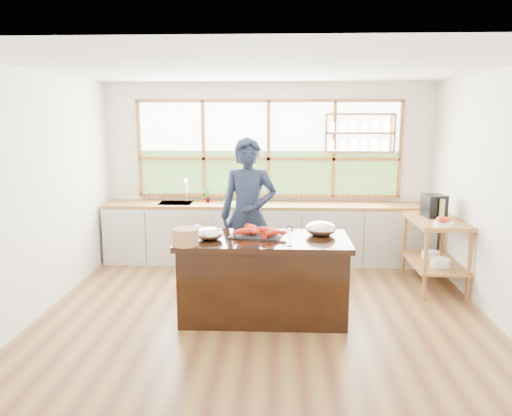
# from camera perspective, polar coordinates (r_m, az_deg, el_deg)

# --- Properties ---
(ground_plane) EXTENTS (5.00, 5.00, 0.00)m
(ground_plane) POSITION_cam_1_polar(r_m,az_deg,el_deg) (5.88, 0.90, -11.51)
(ground_plane) COLOR olive
(room_shell) EXTENTS (5.02, 4.52, 2.71)m
(room_shell) POSITION_cam_1_polar(r_m,az_deg,el_deg) (5.98, 1.33, 6.16)
(room_shell) COLOR white
(room_shell) RESTS_ON ground_plane
(back_counter) EXTENTS (4.90, 0.63, 0.90)m
(back_counter) POSITION_cam_1_polar(r_m,az_deg,el_deg) (7.59, 1.20, -2.80)
(back_counter) COLOR beige
(back_counter) RESTS_ON ground_plane
(right_shelf_unit) EXTENTS (0.62, 1.10, 0.90)m
(right_shelf_unit) POSITION_cam_1_polar(r_m,az_deg,el_deg) (6.85, 19.83, -3.64)
(right_shelf_unit) COLOR #A66C35
(right_shelf_unit) RESTS_ON ground_plane
(island) EXTENTS (1.85, 0.90, 0.90)m
(island) POSITION_cam_1_polar(r_m,az_deg,el_deg) (5.54, 0.86, -7.93)
(island) COLOR black
(island) RESTS_ON ground_plane
(cook) EXTENTS (0.74, 0.52, 1.94)m
(cook) POSITION_cam_1_polar(r_m,az_deg,el_deg) (6.24, -0.88, -0.90)
(cook) COLOR #182137
(cook) RESTS_ON ground_plane
(potted_plant) EXTENTS (0.15, 0.13, 0.25)m
(potted_plant) POSITION_cam_1_polar(r_m,az_deg,el_deg) (7.62, -5.58, 1.55)
(potted_plant) COLOR slate
(potted_plant) RESTS_ON back_counter
(cutting_board) EXTENTS (0.46, 0.39, 0.01)m
(cutting_board) POSITION_cam_1_polar(r_m,az_deg,el_deg) (7.53, -2.15, 0.59)
(cutting_board) COLOR #58B544
(cutting_board) RESTS_ON back_counter
(espresso_machine) EXTENTS (0.30, 0.31, 0.29)m
(espresso_machine) POSITION_cam_1_polar(r_m,az_deg,el_deg) (6.90, 19.69, 0.23)
(espresso_machine) COLOR black
(espresso_machine) RESTS_ON right_shelf_unit
(wine_bottle) EXTENTS (0.07, 0.07, 0.26)m
(wine_bottle) POSITION_cam_1_polar(r_m,az_deg,el_deg) (6.77, 20.49, -0.15)
(wine_bottle) COLOR #A5B762
(wine_bottle) RESTS_ON right_shelf_unit
(fruit_bowl) EXTENTS (0.23, 0.23, 0.11)m
(fruit_bowl) POSITION_cam_1_polar(r_m,az_deg,el_deg) (6.40, 20.61, -1.53)
(fruit_bowl) COLOR white
(fruit_bowl) RESTS_ON right_shelf_unit
(slate_board) EXTENTS (0.62, 0.50, 0.02)m
(slate_board) POSITION_cam_1_polar(r_m,az_deg,el_deg) (5.50, 0.06, -3.13)
(slate_board) COLOR black
(slate_board) RESTS_ON island
(lobster_pile) EXTENTS (0.52, 0.44, 0.08)m
(lobster_pile) POSITION_cam_1_polar(r_m,az_deg,el_deg) (5.48, 0.29, -2.64)
(lobster_pile) COLOR red
(lobster_pile) RESTS_ON slate_board
(mixing_bowl_left) EXTENTS (0.29, 0.29, 0.14)m
(mixing_bowl_left) POSITION_cam_1_polar(r_m,az_deg,el_deg) (5.36, -5.32, -2.95)
(mixing_bowl_left) COLOR silver
(mixing_bowl_left) RESTS_ON island
(mixing_bowl_right) EXTENTS (0.34, 0.34, 0.16)m
(mixing_bowl_right) POSITION_cam_1_polar(r_m,az_deg,el_deg) (5.58, 7.41, -2.35)
(mixing_bowl_right) COLOR silver
(mixing_bowl_right) RESTS_ON island
(wine_glass) EXTENTS (0.08, 0.08, 0.22)m
(wine_glass) POSITION_cam_1_polar(r_m,az_deg,el_deg) (5.08, 3.86, -2.54)
(wine_glass) COLOR white
(wine_glass) RESTS_ON island
(wicker_basket) EXTENTS (0.27, 0.27, 0.17)m
(wicker_basket) POSITION_cam_1_polar(r_m,az_deg,el_deg) (5.15, -8.08, -3.29)
(wicker_basket) COLOR tan
(wicker_basket) RESTS_ON island
(parchment_roll) EXTENTS (0.22, 0.30, 0.08)m
(parchment_roll) POSITION_cam_1_polar(r_m,az_deg,el_deg) (5.65, -6.24, -2.50)
(parchment_roll) COLOR white
(parchment_roll) RESTS_ON island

